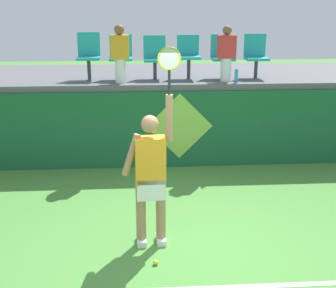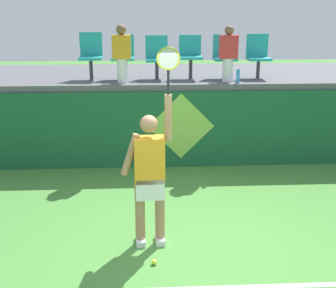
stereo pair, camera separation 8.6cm
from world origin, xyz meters
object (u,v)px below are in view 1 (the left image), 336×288
at_px(stadium_chair_5, 256,54).
at_px(stadium_chair_3, 188,54).
at_px(water_bottle, 236,76).
at_px(spectator_0, 226,53).
at_px(tennis_player, 151,174).
at_px(stadium_chair_0, 89,53).
at_px(stadium_chair_1, 121,54).
at_px(stadium_chair_2, 155,55).
at_px(tennis_ball, 156,262).
at_px(stadium_chair_4, 222,54).
at_px(spectator_1, 120,53).

bearing_deg(stadium_chair_5, stadium_chair_3, -179.72).
bearing_deg(water_bottle, spectator_0, 127.71).
relative_size(tennis_player, stadium_chair_3, 3.04).
bearing_deg(stadium_chair_0, stadium_chair_1, -0.24).
distance_m(tennis_player, water_bottle, 3.60).
height_order(water_bottle, stadium_chair_1, stadium_chair_1).
bearing_deg(water_bottle, stadium_chair_3, 143.29).
height_order(stadium_chair_1, stadium_chair_2, stadium_chair_1).
bearing_deg(tennis_ball, stadium_chair_1, 96.68).
bearing_deg(water_bottle, stadium_chair_4, 104.44).
xyz_separation_m(stadium_chair_1, stadium_chair_3, (1.34, -0.00, 0.00)).
bearing_deg(stadium_chair_1, spectator_1, -90.00).
distance_m(stadium_chair_3, stadium_chair_5, 1.36).
bearing_deg(stadium_chair_4, stadium_chair_1, -179.95).
relative_size(stadium_chair_1, stadium_chair_3, 1.02).
height_order(stadium_chair_0, stadium_chair_2, stadium_chair_0).
height_order(tennis_player, stadium_chair_1, tennis_player).
distance_m(tennis_player, stadium_chair_2, 3.86).
relative_size(tennis_player, stadium_chair_2, 3.06).
distance_m(tennis_player, stadium_chair_0, 4.02).
bearing_deg(stadium_chair_5, stadium_chair_0, -180.00).
distance_m(stadium_chair_4, stadium_chair_5, 0.68).
height_order(spectator_0, spectator_1, spectator_1).
bearing_deg(stadium_chair_2, stadium_chair_3, -0.45).
bearing_deg(spectator_1, stadium_chair_4, 12.82).
relative_size(tennis_ball, stadium_chair_4, 0.08).
xyz_separation_m(water_bottle, stadium_chair_2, (-1.51, 0.63, 0.33)).
height_order(stadium_chair_3, spectator_1, spectator_1).
relative_size(water_bottle, stadium_chair_5, 0.31).
height_order(tennis_ball, stadium_chair_1, stadium_chair_1).
xyz_separation_m(stadium_chair_2, spectator_0, (1.35, -0.42, 0.08)).
distance_m(stadium_chair_0, stadium_chair_1, 0.63).
distance_m(tennis_ball, spectator_1, 4.37).
distance_m(spectator_0, spectator_1, 2.02).
xyz_separation_m(water_bottle, stadium_chair_1, (-2.18, 0.63, 0.35)).
xyz_separation_m(stadium_chair_2, stadium_chair_5, (2.03, 0.00, 0.01)).
bearing_deg(stadium_chair_4, stadium_chair_5, 0.09).
bearing_deg(stadium_chair_4, tennis_player, -112.74).
distance_m(tennis_player, stadium_chair_4, 4.16).
distance_m(tennis_ball, spectator_0, 4.62).
height_order(water_bottle, stadium_chair_4, stadium_chair_4).
height_order(tennis_player, stadium_chair_5, tennis_player).
height_order(stadium_chair_3, stadium_chair_5, stadium_chair_5).
height_order(tennis_player, stadium_chair_4, tennis_player).
distance_m(stadium_chair_2, stadium_chair_4, 1.35).
xyz_separation_m(tennis_player, tennis_ball, (0.03, -0.54, -0.95)).
distance_m(water_bottle, stadium_chair_1, 2.30).
bearing_deg(stadium_chair_4, stadium_chair_3, -179.54).
bearing_deg(stadium_chair_4, stadium_chair_0, 179.98).
xyz_separation_m(tennis_ball, stadium_chair_1, (-0.50, 4.24, 2.05)).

